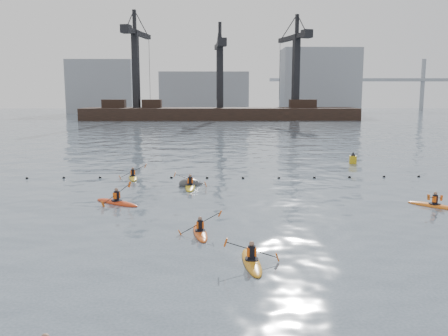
% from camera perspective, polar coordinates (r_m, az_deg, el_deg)
% --- Properties ---
extents(ground, '(400.00, 400.00, 0.00)m').
position_cam_1_polar(ground, '(18.08, 3.29, -14.06)').
color(ground, '#3D4E59').
rests_on(ground, ground).
extents(float_line, '(33.24, 0.73, 0.24)m').
position_cam_1_polar(float_line, '(39.75, 0.12, -1.17)').
color(float_line, black).
rests_on(float_line, ground).
extents(barge_pier, '(72.00, 19.30, 29.50)m').
position_cam_1_polar(barge_pier, '(126.68, -0.59, 6.71)').
color(barge_pier, black).
rests_on(barge_pier, ground).
extents(skyline, '(141.00, 28.00, 22.00)m').
position_cam_1_polar(skyline, '(166.90, 0.14, 9.80)').
color(skyline, gray).
rests_on(skyline, ground).
extents(kayaker_0, '(2.23, 3.26, 1.29)m').
position_cam_1_polar(kayaker_0, '(24.29, -2.88, -7.69)').
color(kayaker_0, '#D04D13').
rests_on(kayaker_0, ground).
extents(kayaker_1, '(2.37, 3.48, 1.26)m').
position_cam_1_polar(kayaker_1, '(20.30, 3.34, -11.09)').
color(kayaker_1, orange).
rests_on(kayaker_1, ground).
extents(kayaker_2, '(3.41, 2.72, 1.39)m').
position_cam_1_polar(kayaker_2, '(31.46, -12.77, -3.99)').
color(kayaker_2, red).
rests_on(kayaker_2, ground).
extents(kayaker_3, '(2.50, 3.64, 1.33)m').
position_cam_1_polar(kayaker_3, '(35.90, -4.08, -2.18)').
color(kayaker_3, gold).
rests_on(kayaker_3, ground).
extents(kayaker_4, '(2.91, 2.93, 1.11)m').
position_cam_1_polar(kayaker_4, '(32.62, 24.01, -4.11)').
color(kayaker_4, orange).
rests_on(kayaker_4, ground).
extents(kayaker_5, '(2.31, 3.41, 1.32)m').
position_cam_1_polar(kayaker_5, '(40.40, -10.90, -1.07)').
color(kayaker_5, gold).
rests_on(kayaker_5, ground).
extents(mooring_buoy, '(2.57, 2.29, 1.46)m').
position_cam_1_polar(mooring_buoy, '(36.82, -3.99, -2.07)').
color(mooring_buoy, '#37393B').
rests_on(mooring_buoy, ground).
extents(nav_buoy, '(0.74, 0.74, 1.35)m').
position_cam_1_polar(nav_buoy, '(49.49, 15.25, 0.98)').
color(nav_buoy, gold).
rests_on(nav_buoy, ground).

